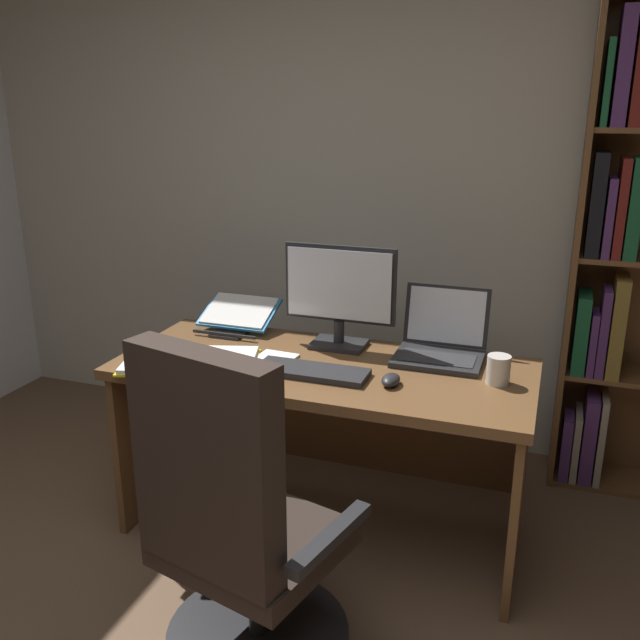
{
  "coord_description": "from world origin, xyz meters",
  "views": [
    {
      "loc": [
        0.79,
        -0.97,
        1.7
      ],
      "look_at": [
        -0.02,
        1.32,
        0.93
      ],
      "focal_mm": 38.55,
      "sensor_mm": 36.0,
      "label": 1
    }
  ],
  "objects_px": {
    "monitor": "(340,297)",
    "notepad": "(271,361)",
    "pen": "(276,360)",
    "coffee_mug": "(498,370)",
    "computer_mouse": "(391,380)",
    "reading_stand_with_book": "(238,315)",
    "keyboard": "(312,372)",
    "desk": "(329,405)",
    "laptop": "(441,344)",
    "open_binder": "(191,361)",
    "office_chair": "(235,537)"
  },
  "relations": [
    {
      "from": "pen",
      "to": "coffee_mug",
      "type": "xyz_separation_m",
      "value": [
        0.83,
        0.08,
        0.04
      ]
    },
    {
      "from": "computer_mouse",
      "to": "reading_stand_with_book",
      "type": "xyz_separation_m",
      "value": [
        -0.8,
        0.4,
        0.05
      ]
    },
    {
      "from": "office_chair",
      "to": "computer_mouse",
      "type": "distance_m",
      "value": 0.78
    },
    {
      "from": "laptop",
      "to": "notepad",
      "type": "height_order",
      "value": "laptop"
    },
    {
      "from": "desk",
      "to": "computer_mouse",
      "type": "bearing_deg",
      "value": -32.44
    },
    {
      "from": "desk",
      "to": "computer_mouse",
      "type": "distance_m",
      "value": 0.42
    },
    {
      "from": "reading_stand_with_book",
      "to": "pen",
      "type": "xyz_separation_m",
      "value": [
        0.32,
        -0.33,
        -0.05
      ]
    },
    {
      "from": "office_chair",
      "to": "open_binder",
      "type": "xyz_separation_m",
      "value": [
        -0.47,
        0.6,
        0.29
      ]
    },
    {
      "from": "office_chair",
      "to": "coffee_mug",
      "type": "height_order",
      "value": "office_chair"
    },
    {
      "from": "open_binder",
      "to": "computer_mouse",
      "type": "bearing_deg",
      "value": -13.19
    },
    {
      "from": "monitor",
      "to": "pen",
      "type": "distance_m",
      "value": 0.37
    },
    {
      "from": "desk",
      "to": "coffee_mug",
      "type": "height_order",
      "value": "coffee_mug"
    },
    {
      "from": "open_binder",
      "to": "coffee_mug",
      "type": "bearing_deg",
      "value": -7.16
    },
    {
      "from": "desk",
      "to": "pen",
      "type": "distance_m",
      "value": 0.31
    },
    {
      "from": "computer_mouse",
      "to": "coffee_mug",
      "type": "bearing_deg",
      "value": 21.96
    },
    {
      "from": "desk",
      "to": "monitor",
      "type": "xyz_separation_m",
      "value": [
        -0.0,
        0.14,
        0.42
      ]
    },
    {
      "from": "open_binder",
      "to": "reading_stand_with_book",
      "type": "bearing_deg",
      "value": 74.81
    },
    {
      "from": "office_chair",
      "to": "pen",
      "type": "relative_size",
      "value": 7.75
    },
    {
      "from": "desk",
      "to": "open_binder",
      "type": "relative_size",
      "value": 2.77
    },
    {
      "from": "monitor",
      "to": "reading_stand_with_book",
      "type": "height_order",
      "value": "monitor"
    },
    {
      "from": "computer_mouse",
      "to": "notepad",
      "type": "relative_size",
      "value": 0.5
    },
    {
      "from": "monitor",
      "to": "notepad",
      "type": "height_order",
      "value": "monitor"
    },
    {
      "from": "monitor",
      "to": "open_binder",
      "type": "xyz_separation_m",
      "value": [
        -0.48,
        -0.38,
        -0.2
      ]
    },
    {
      "from": "pen",
      "to": "monitor",
      "type": "bearing_deg",
      "value": 57.21
    },
    {
      "from": "keyboard",
      "to": "reading_stand_with_book",
      "type": "bearing_deg",
      "value": 141.29
    },
    {
      "from": "reading_stand_with_book",
      "to": "keyboard",
      "type": "bearing_deg",
      "value": -38.71
    },
    {
      "from": "coffee_mug",
      "to": "open_binder",
      "type": "bearing_deg",
      "value": -170.32
    },
    {
      "from": "monitor",
      "to": "reading_stand_with_book",
      "type": "xyz_separation_m",
      "value": [
        -0.5,
        0.07,
        -0.15
      ]
    },
    {
      "from": "monitor",
      "to": "keyboard",
      "type": "bearing_deg",
      "value": -90.0
    },
    {
      "from": "notepad",
      "to": "pen",
      "type": "relative_size",
      "value": 1.5
    },
    {
      "from": "computer_mouse",
      "to": "open_binder",
      "type": "height_order",
      "value": "computer_mouse"
    },
    {
      "from": "monitor",
      "to": "laptop",
      "type": "bearing_deg",
      "value": 1.01
    },
    {
      "from": "laptop",
      "to": "open_binder",
      "type": "xyz_separation_m",
      "value": [
        -0.9,
        -0.39,
        -0.04
      ]
    },
    {
      "from": "monitor",
      "to": "reading_stand_with_book",
      "type": "relative_size",
      "value": 1.41
    },
    {
      "from": "keyboard",
      "to": "open_binder",
      "type": "xyz_separation_m",
      "value": [
        -0.48,
        -0.05,
        -0.0
      ]
    },
    {
      "from": "open_binder",
      "to": "pen",
      "type": "xyz_separation_m",
      "value": [
        0.31,
        0.11,
        0.0
      ]
    },
    {
      "from": "coffee_mug",
      "to": "computer_mouse",
      "type": "bearing_deg",
      "value": -158.04
    },
    {
      "from": "notepad",
      "to": "pen",
      "type": "height_order",
      "value": "pen"
    },
    {
      "from": "monitor",
      "to": "pen",
      "type": "bearing_deg",
      "value": -122.79
    },
    {
      "from": "laptop",
      "to": "keyboard",
      "type": "bearing_deg",
      "value": -141.14
    },
    {
      "from": "desk",
      "to": "computer_mouse",
      "type": "relative_size",
      "value": 15.39
    },
    {
      "from": "keyboard",
      "to": "pen",
      "type": "distance_m",
      "value": 0.18
    },
    {
      "from": "computer_mouse",
      "to": "open_binder",
      "type": "distance_m",
      "value": 0.78
    },
    {
      "from": "reading_stand_with_book",
      "to": "coffee_mug",
      "type": "relative_size",
      "value": 3.13
    },
    {
      "from": "office_chair",
      "to": "reading_stand_with_book",
      "type": "distance_m",
      "value": 1.2
    },
    {
      "from": "computer_mouse",
      "to": "monitor",
      "type": "bearing_deg",
      "value": 132.27
    },
    {
      "from": "keyboard",
      "to": "computer_mouse",
      "type": "bearing_deg",
      "value": 0.0
    },
    {
      "from": "reading_stand_with_book",
      "to": "open_binder",
      "type": "distance_m",
      "value": 0.45
    },
    {
      "from": "laptop",
      "to": "open_binder",
      "type": "height_order",
      "value": "laptop"
    },
    {
      "from": "reading_stand_with_book",
      "to": "coffee_mug",
      "type": "height_order",
      "value": "reading_stand_with_book"
    }
  ]
}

